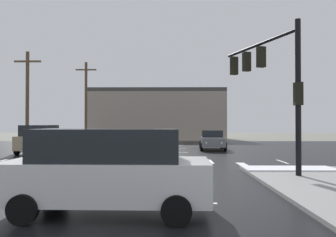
# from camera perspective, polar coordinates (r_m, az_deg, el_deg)

# --- Properties ---
(ground_plane) EXTENTS (120.00, 120.00, 0.00)m
(ground_plane) POSITION_cam_1_polar(r_m,az_deg,el_deg) (19.30, 1.30, -7.30)
(ground_plane) COLOR slate
(road_asphalt) EXTENTS (44.00, 44.00, 0.02)m
(road_asphalt) POSITION_cam_1_polar(r_m,az_deg,el_deg) (19.30, 1.30, -7.27)
(road_asphalt) COLOR black
(road_asphalt) RESTS_ON ground_plane
(snow_strip_curbside) EXTENTS (4.00, 1.60, 0.06)m
(snow_strip_curbside) POSITION_cam_1_polar(r_m,az_deg,el_deg) (16.18, 19.66, -7.91)
(snow_strip_curbside) COLOR white
(snow_strip_curbside) RESTS_ON sidewalk_corner
(lane_markings) EXTENTS (36.15, 36.15, 0.01)m
(lane_markings) POSITION_cam_1_polar(r_m,az_deg,el_deg) (17.99, 5.23, -7.70)
(lane_markings) COLOR silver
(lane_markings) RESTS_ON road_asphalt
(traffic_signal_mast) EXTENTS (2.01, 5.54, 6.14)m
(traffic_signal_mast) POSITION_cam_1_polar(r_m,az_deg,el_deg) (15.87, 16.75, 7.21)
(traffic_signal_mast) COLOR black
(traffic_signal_mast) RESTS_ON sidewalk_corner
(strip_building_background) EXTENTS (18.09, 8.00, 6.82)m
(strip_building_background) POSITION_cam_1_polar(r_m,az_deg,el_deg) (47.56, -1.72, 0.67)
(strip_building_background) COLOR gray
(strip_building_background) RESTS_ON ground_plane
(suv_tan) EXTENTS (2.33, 4.90, 2.03)m
(suv_tan) POSITION_cam_1_polar(r_m,az_deg,el_deg) (26.46, -20.72, -3.12)
(suv_tan) COLOR tan
(suv_tan) RESTS_ON road_asphalt
(sedan_grey) EXTENTS (2.24, 4.62, 1.58)m
(sedan_grey) POSITION_cam_1_polar(r_m,az_deg,el_deg) (28.20, 7.41, -3.50)
(sedan_grey) COLOR slate
(sedan_grey) RESTS_ON road_asphalt
(suv_white) EXTENTS (4.87, 2.25, 2.03)m
(suv_white) POSITION_cam_1_polar(r_m,az_deg,el_deg) (8.34, -9.93, -8.32)
(suv_white) COLOR white
(suv_white) RESTS_ON road_asphalt
(utility_pole_far) EXTENTS (2.20, 0.28, 8.09)m
(utility_pole_far) POSITION_cam_1_polar(r_m,az_deg,el_deg) (30.27, -22.54, 3.17)
(utility_pole_far) COLOR brown
(utility_pole_far) RESTS_ON ground_plane
(utility_pole_distant) EXTENTS (2.20, 0.28, 8.70)m
(utility_pole_distant) POSITION_cam_1_polar(r_m,az_deg,el_deg) (37.25, -13.61, 2.88)
(utility_pole_distant) COLOR brown
(utility_pole_distant) RESTS_ON ground_plane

